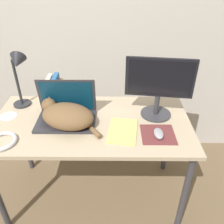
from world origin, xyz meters
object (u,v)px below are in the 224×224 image
Objects in this scene: desk_lamp at (18,71)px; computer_mouse at (159,133)px; book_row at (56,91)px; notepad at (123,131)px; laptop at (66,113)px; external_monitor at (159,85)px; cd_disc at (8,116)px; cat at (67,115)px; cable_coil at (2,141)px.

computer_mouse is at bearing -20.03° from desk_lamp.
book_row reaches higher than notepad.
external_monitor reaches higher than laptop.
book_row is (-0.72, 0.40, 0.09)m from computer_mouse.
cd_disc is (-0.43, 0.04, -0.05)m from laptop.
computer_mouse is at bearing -11.24° from notepad.
computer_mouse is (0.60, -0.12, -0.06)m from cat.
cd_disc is at bearing -122.92° from desk_lamp.
computer_mouse is at bearing -11.65° from cd_disc.
computer_mouse is at bearing -28.91° from book_row.
computer_mouse reaches higher than cable_coil.
cable_coil is 0.30m from cd_disc.
cable_coil is at bearing -76.30° from cd_disc.
cat is 0.31m from book_row.
computer_mouse is 0.61× the size of cable_coil.
book_row is 0.30m from desk_lamp.
external_monitor is 2.47× the size of cable_coil.
cd_disc is (-0.07, 0.29, -0.01)m from cable_coil.
external_monitor is 3.77× the size of cd_disc.
book_row is 0.38m from cd_disc.
laptop is 0.44m from cable_coil.
notepad is 2.43× the size of cd_disc.
notepad is at bearing 168.76° from computer_mouse.
cat is 0.98× the size of external_monitor.
cat is 0.46m from cd_disc.
notepad is at bearing -11.02° from cat.
laptop is at bearing -63.32° from book_row.
cable_coil is at bearing -92.04° from desk_lamp.
computer_mouse is at bearing 4.56° from cable_coil.
desk_lamp is (-0.34, 0.17, 0.24)m from laptop.
external_monitor is at bearing 1.69° from cd_disc.
laptop is 0.45m from desk_lamp.
notepad is at bearing -22.59° from desk_lamp.
laptop is 3.31× the size of cd_disc.
book_row is at bearing 151.09° from computer_mouse.
book_row is at bearing 113.89° from cat.
cat is 2.41× the size of cable_coil.
laptop is at bearing -5.14° from cd_disc.
desk_lamp is 1.48× the size of notepad.
desk_lamp is (-0.95, 0.35, 0.27)m from computer_mouse.
external_monitor is 0.39m from notepad.
laptop is 0.66m from external_monitor.
desk_lamp is at bearing -167.29° from book_row.
cd_disc is (-0.09, -0.13, -0.29)m from desk_lamp.
cable_coil is at bearing -152.25° from cat.
computer_mouse is at bearing -16.05° from laptop.
book_row is (-0.12, 0.28, 0.03)m from cat.
notepad is (0.37, -0.07, -0.07)m from cat.
desk_lamp reaches higher than book_row.
laptop is 0.43m from cd_disc.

